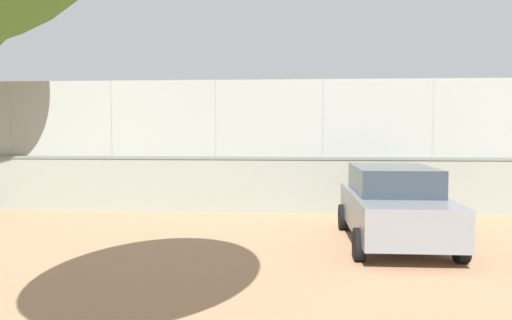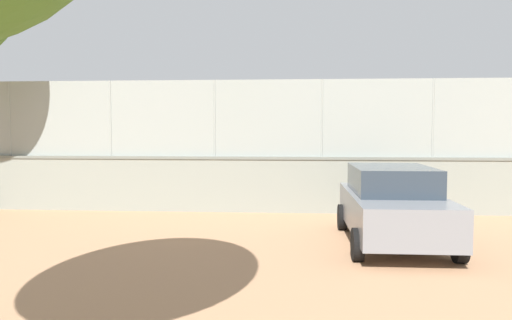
# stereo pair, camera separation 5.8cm
# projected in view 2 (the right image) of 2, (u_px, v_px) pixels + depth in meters

# --- Properties ---
(ground_plane) EXTENTS (260.00, 260.00, 0.00)m
(ground_plane) POSITION_uv_depth(u_px,v_px,m) (272.00, 172.00, 28.01)
(ground_plane) COLOR tan
(perimeter_wall) EXTENTS (25.63, 0.85, 1.64)m
(perimeter_wall) POSITION_uv_depth(u_px,v_px,m) (321.00, 185.00, 14.42)
(perimeter_wall) COLOR gray
(perimeter_wall) RESTS_ON ground_plane
(fence_panel_on_wall) EXTENTS (25.18, 0.57, 2.24)m
(fence_panel_on_wall) POSITION_uv_depth(u_px,v_px,m) (322.00, 118.00, 14.29)
(fence_panel_on_wall) COLOR gray
(fence_panel_on_wall) RESTS_ON perimeter_wall
(player_foreground_swinging) EXTENTS (0.78, 1.27, 1.67)m
(player_foreground_swinging) POSITION_uv_depth(u_px,v_px,m) (331.00, 170.00, 17.44)
(player_foreground_swinging) COLOR black
(player_foreground_swinging) RESTS_ON ground_plane
(player_baseline_waiting) EXTENTS (0.66, 0.90, 1.51)m
(player_baseline_waiting) POSITION_uv_depth(u_px,v_px,m) (230.00, 156.00, 28.45)
(player_baseline_waiting) COLOR navy
(player_baseline_waiting) RESTS_ON ground_plane
(player_near_wall_returning) EXTENTS (1.20, 0.75, 1.64)m
(player_near_wall_returning) POSITION_uv_depth(u_px,v_px,m) (179.00, 163.00, 21.46)
(player_near_wall_returning) COLOR #591919
(player_near_wall_returning) RESTS_ON ground_plane
(sports_ball) EXTENTS (0.20, 0.20, 0.20)m
(sports_ball) POSITION_uv_depth(u_px,v_px,m) (325.00, 156.00, 16.47)
(sports_ball) COLOR yellow
(spare_ball_by_wall) EXTENTS (0.16, 0.16, 0.16)m
(spare_ball_by_wall) POSITION_uv_depth(u_px,v_px,m) (465.00, 204.00, 15.70)
(spare_ball_by_wall) COLOR white
(spare_ball_by_wall) RESTS_ON ground_plane
(parked_car_grey) EXTENTS (2.12, 4.22, 1.65)m
(parked_car_grey) POSITION_uv_depth(u_px,v_px,m) (393.00, 204.00, 10.55)
(parked_car_grey) COLOR slate
(parked_car_grey) RESTS_ON ground_plane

